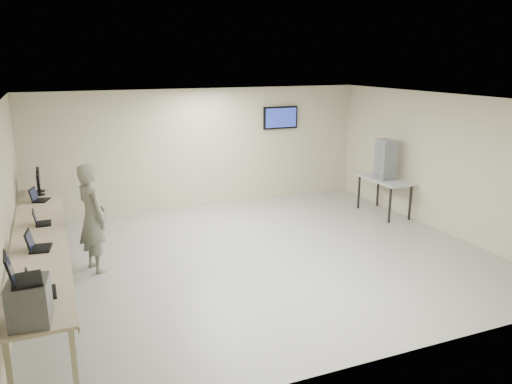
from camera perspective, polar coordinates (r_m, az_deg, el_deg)
name	(u,v)px	position (r m, az deg, el deg)	size (l,w,h in m)	color
room	(261,179)	(8.72, 0.56, 1.45)	(8.01, 7.01, 2.81)	#A7A69E
workbench	(41,240)	(8.18, -23.41, -5.01)	(0.76, 6.00, 0.90)	#C7B096
equipment_box	(29,302)	(5.52, -24.47, -11.37)	(0.38, 0.43, 0.45)	slate
laptop_on_box	(19,275)	(5.40, -25.45, -8.53)	(0.34, 0.40, 0.30)	black
laptop_0	(38,289)	(6.15, -23.69, -10.11)	(0.31, 0.37, 0.29)	black
laptop_1	(36,245)	(7.54, -23.85, -5.53)	(0.34, 0.40, 0.28)	black
laptop_2	(40,221)	(8.64, -23.48, -3.02)	(0.26, 0.32, 0.25)	black
laptop_3	(38,198)	(10.06, -23.66, -0.60)	(0.37, 0.39, 0.26)	black
monitor_near	(38,182)	(10.46, -23.62, 1.06)	(0.20, 0.44, 0.43)	black
monitor_far	(38,178)	(10.74, -23.62, 1.48)	(0.21, 0.46, 0.46)	black
soldier	(92,218)	(8.65, -18.18, -2.82)	(0.67, 0.44, 1.83)	#656C5A
side_table	(385,182)	(11.66, 14.48, 1.11)	(0.64, 1.38, 0.83)	#A0A1A4
storage_bins	(385,159)	(11.54, 14.57, 3.64)	(0.34, 0.38, 0.91)	gray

